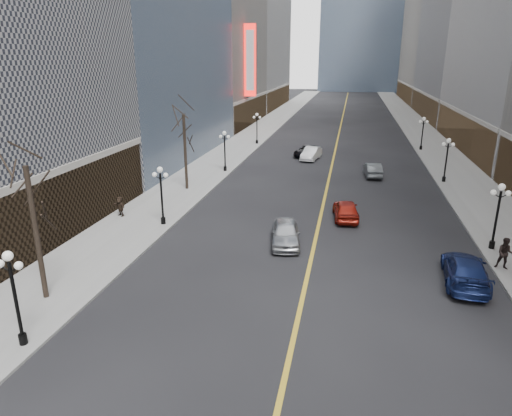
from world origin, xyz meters
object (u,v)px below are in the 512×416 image
at_px(streetlamp_east_2, 447,155).
at_px(car_nb_mid, 311,154).
at_px(car_sb_far, 373,170).
at_px(streetlamp_west_2, 225,147).
at_px(car_nb_near, 286,233).
at_px(streetlamp_west_0, 14,289).
at_px(car_nb_far, 307,151).
at_px(streetlamp_west_3, 257,125).
at_px(car_sb_mid, 346,209).
at_px(car_sb_near, 465,270).
at_px(streetlamp_east_3, 423,130).
at_px(streetlamp_west_1, 161,190).
at_px(streetlamp_east_1, 498,210).

bearing_deg(streetlamp_east_2, car_nb_mid, 149.16).
bearing_deg(car_sb_far, streetlamp_west_2, -0.66).
height_order(car_nb_near, car_nb_mid, car_nb_near).
distance_m(streetlamp_west_0, car_nb_far, 45.48).
bearing_deg(car_sb_far, car_nb_mid, -50.18).
xyz_separation_m(streetlamp_west_3, car_sb_mid, (13.80, -31.54, -2.11)).
bearing_deg(car_nb_near, streetlamp_east_2, 46.04).
height_order(streetlamp_east_2, car_sb_near, streetlamp_east_2).
xyz_separation_m(streetlamp_west_0, streetlamp_west_2, (0.00, 34.00, 0.00)).
distance_m(streetlamp_east_3, streetlamp_west_1, 43.05).
xyz_separation_m(streetlamp_east_3, car_sb_near, (-2.87, -41.42, -2.08)).
bearing_deg(car_nb_far, streetlamp_east_2, -21.20).
relative_size(streetlamp_east_1, streetlamp_west_1, 1.00).
relative_size(streetlamp_west_3, car_nb_near, 0.94).
distance_m(streetlamp_east_3, car_nb_mid, 17.43).
bearing_deg(streetlamp_west_2, streetlamp_west_0, -90.00).
height_order(streetlamp_east_1, car_nb_near, streetlamp_east_1).
relative_size(streetlamp_west_2, car_nb_far, 0.89).
bearing_deg(car_sb_far, streetlamp_east_1, 105.33).
distance_m(streetlamp_east_3, streetlamp_west_3, 23.60).
relative_size(streetlamp_east_1, streetlamp_east_2, 1.00).
relative_size(streetlamp_west_2, car_sb_near, 0.80).
bearing_deg(car_sb_near, streetlamp_east_3, -88.86).
relative_size(streetlamp_west_2, car_sb_far, 0.99).
bearing_deg(streetlamp_east_2, car_sb_near, -96.98).
xyz_separation_m(streetlamp_west_0, car_nb_mid, (9.00, 42.71, -2.11)).
distance_m(streetlamp_east_1, streetlamp_east_3, 36.00).
bearing_deg(streetlamp_east_2, streetlamp_west_0, -124.77).
bearing_deg(car_sb_mid, car_nb_mid, -83.90).
height_order(streetlamp_east_2, streetlamp_west_3, same).
height_order(streetlamp_west_0, car_sb_near, streetlamp_west_0).
bearing_deg(streetlamp_east_2, car_nb_far, 145.21).
height_order(car_sb_mid, car_sb_far, car_sb_mid).
bearing_deg(streetlamp_east_3, car_sb_far, -113.23).
bearing_deg(streetlamp_west_2, streetlamp_east_1, -37.33).
relative_size(streetlamp_east_3, car_nb_mid, 0.94).
relative_size(streetlamp_east_1, car_nb_far, 0.89).
relative_size(streetlamp_east_2, car_nb_mid, 0.94).
relative_size(streetlamp_west_0, streetlamp_west_3, 1.00).
distance_m(streetlamp_west_0, streetlamp_west_2, 34.00).
xyz_separation_m(streetlamp_west_3, car_nb_near, (9.80, -37.75, -2.08)).
relative_size(streetlamp_west_3, car_sb_mid, 0.97).
height_order(streetlamp_west_2, car_nb_mid, streetlamp_west_2).
distance_m(streetlamp_west_0, streetlamp_west_3, 52.00).
bearing_deg(streetlamp_east_3, streetlamp_west_2, -142.67).
height_order(streetlamp_west_2, car_sb_mid, streetlamp_west_2).
distance_m(streetlamp_east_3, streetlamp_west_2, 29.68).
relative_size(streetlamp_west_0, car_nb_mid, 0.94).
xyz_separation_m(streetlamp_west_2, car_sb_near, (20.73, -23.42, -2.08)).
height_order(car_nb_mid, car_sb_mid, car_sb_mid).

